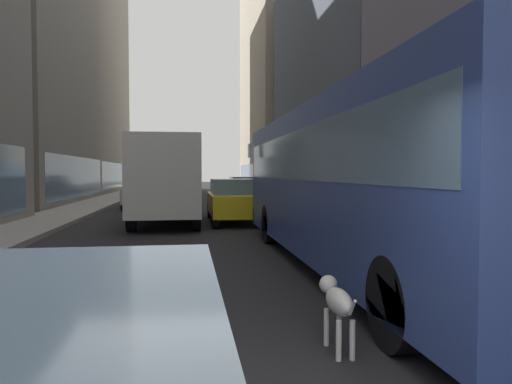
{
  "coord_description": "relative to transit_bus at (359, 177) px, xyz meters",
  "views": [
    {
      "loc": [
        -0.45,
        -2.42,
        1.85
      ],
      "look_at": [
        1.12,
        8.58,
        1.4
      ],
      "focal_mm": 33.45,
      "sensor_mm": 36.0,
      "label": 1
    }
  ],
  "objects": [
    {
      "name": "car_black_suv",
      "position": [
        -4.0,
        37.54,
        -0.96
      ],
      "size": [
        1.82,
        4.1,
        1.62
      ],
      "color": "black",
      "rests_on": "ground"
    },
    {
      "name": "car_white_van",
      "position": [
        -4.0,
        26.51,
        -0.95
      ],
      "size": [
        1.84,
        4.57,
        1.62
      ],
      "color": "silver",
      "rests_on": "ground"
    },
    {
      "name": "sidewalk_right",
      "position": [
        2.9,
        28.66,
        -1.7
      ],
      "size": [
        2.4,
        110.0,
        0.15
      ],
      "primitive_type": "cube",
      "color": "#ADA89E",
      "rests_on": "ground"
    },
    {
      "name": "building_right_mid",
      "position": [
        9.1,
        20.77,
        8.05
      ],
      "size": [
        10.4,
        20.49,
        19.68
      ],
      "color": "#4C515B",
      "rests_on": "ground"
    },
    {
      "name": "building_left_far",
      "position": [
        -14.7,
        40.22,
        11.36
      ],
      "size": [
        9.0,
        20.59,
        26.3
      ],
      "color": "gray",
      "rests_on": "ground"
    },
    {
      "name": "car_silver_sedan",
      "position": [
        -5.6,
        16.8,
        -0.95
      ],
      "size": [
        1.72,
        4.78,
        1.62
      ],
      "color": "#B7BABF",
      "rests_on": "ground"
    },
    {
      "name": "car_yellow_taxi",
      "position": [
        -1.6,
        8.87,
        -0.95
      ],
      "size": [
        1.73,
        4.68,
        1.62
      ],
      "color": "yellow",
      "rests_on": "ground"
    },
    {
      "name": "ground_plane",
      "position": [
        -2.8,
        28.66,
        -1.78
      ],
      "size": [
        120.0,
        120.0,
        0.0
      ],
      "primitive_type": "plane",
      "color": "#232326"
    },
    {
      "name": "sidewalk_left",
      "position": [
        -8.5,
        28.66,
        -1.7
      ],
      "size": [
        2.4,
        110.0,
        0.15
      ],
      "primitive_type": "cube",
      "color": "#9E9991",
      "rests_on": "ground"
    },
    {
      "name": "car_red_coupe",
      "position": [
        0.0,
        18.0,
        -0.95
      ],
      "size": [
        1.88,
        4.48,
        1.62
      ],
      "color": "red",
      "rests_on": "ground"
    },
    {
      "name": "box_truck",
      "position": [
        -4.0,
        9.09,
        -0.11
      ],
      "size": [
        2.3,
        7.5,
        3.05
      ],
      "color": "#19519E",
      "rests_on": "ground"
    },
    {
      "name": "building_right_far",
      "position": [
        9.1,
        42.38,
        11.84
      ],
      "size": [
        11.38,
        20.38,
        27.25
      ],
      "color": "#A0937F",
      "rests_on": "ground"
    },
    {
      "name": "transit_bus",
      "position": [
        0.0,
        0.0,
        0.0
      ],
      "size": [
        2.78,
        11.53,
        3.05
      ],
      "color": "#33478C",
      "rests_on": "ground"
    },
    {
      "name": "dalmatian_dog",
      "position": [
        -1.73,
        -4.03,
        -1.26
      ],
      "size": [
        0.22,
        0.96,
        0.72
      ],
      "color": "white",
      "rests_on": "ground"
    },
    {
      "name": "pedestrian_with_handbag",
      "position": [
        3.2,
        2.96,
        -0.76
      ],
      "size": [
        0.45,
        0.34,
        1.69
      ],
      "color": "#1E1E2D",
      "rests_on": "sidewalk_right"
    }
  ]
}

